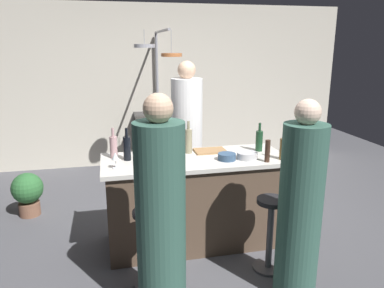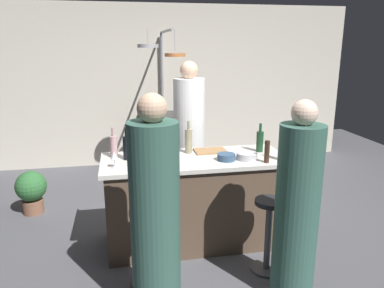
% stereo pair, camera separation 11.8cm
% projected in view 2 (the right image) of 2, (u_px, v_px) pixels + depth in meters
% --- Properties ---
extents(ground_plane, '(9.00, 9.00, 0.00)m').
position_uv_depth(ground_plane, '(195.00, 241.00, 3.84)').
color(ground_plane, '#4C4C51').
extents(back_wall, '(6.40, 0.16, 2.60)m').
position_uv_depth(back_wall, '(161.00, 86.00, 6.21)').
color(back_wall, beige).
rests_on(back_wall, ground_plane).
extents(kitchen_island, '(1.80, 0.72, 0.90)m').
position_uv_depth(kitchen_island, '(195.00, 200.00, 3.73)').
color(kitchen_island, brown).
rests_on(kitchen_island, ground_plane).
extents(stove_range, '(0.80, 0.64, 0.89)m').
position_uv_depth(stove_range, '(165.00, 141.00, 6.05)').
color(stove_range, '#47474C').
rests_on(stove_range, ground_plane).
extents(chef, '(0.38, 0.38, 1.78)m').
position_uv_depth(chef, '(189.00, 140.00, 4.58)').
color(chef, white).
rests_on(chef, ground_plane).
extents(bar_stool_left, '(0.28, 0.28, 0.68)m').
position_uv_depth(bar_stool_left, '(146.00, 244.00, 3.06)').
color(bar_stool_left, '#4C4C51').
rests_on(bar_stool_left, ground_plane).
extents(guest_left, '(0.35, 0.35, 1.67)m').
position_uv_depth(guest_left, '(155.00, 220.00, 2.62)').
color(guest_left, '#33594C').
rests_on(guest_left, ground_plane).
extents(bar_stool_right, '(0.28, 0.28, 0.68)m').
position_uv_depth(bar_stool_right, '(268.00, 232.00, 3.26)').
color(bar_stool_right, '#4C4C51').
rests_on(bar_stool_right, ground_plane).
extents(guest_right, '(0.34, 0.34, 1.59)m').
position_uv_depth(guest_right, '(297.00, 211.00, 2.84)').
color(guest_right, '#33594C').
rests_on(guest_right, ground_plane).
extents(overhead_pot_rack, '(0.62, 1.29, 2.17)m').
position_uv_depth(overhead_pot_rack, '(163.00, 67.00, 5.31)').
color(overhead_pot_rack, gray).
rests_on(overhead_pot_rack, ground_plane).
extents(potted_plant, '(0.36, 0.36, 0.52)m').
position_uv_depth(potted_plant, '(31.00, 189.00, 4.42)').
color(potted_plant, brown).
rests_on(potted_plant, ground_plane).
extents(cutting_board, '(0.32, 0.22, 0.02)m').
position_uv_depth(cutting_board, '(210.00, 151.00, 3.81)').
color(cutting_board, '#997047').
rests_on(cutting_board, kitchen_island).
extents(pepper_mill, '(0.05, 0.05, 0.21)m').
position_uv_depth(pepper_mill, '(267.00, 152.00, 3.44)').
color(pepper_mill, '#382319').
rests_on(pepper_mill, kitchen_island).
extents(wine_bottle_rose, '(0.07, 0.07, 0.30)m').
position_uv_depth(wine_bottle_rose, '(114.00, 146.00, 3.61)').
color(wine_bottle_rose, '#B78C8E').
rests_on(wine_bottle_rose, kitchen_island).
extents(wine_bottle_amber, '(0.07, 0.07, 0.29)m').
position_uv_depth(wine_bottle_amber, '(283.00, 149.00, 3.51)').
color(wine_bottle_amber, brown).
rests_on(wine_bottle_amber, kitchen_island).
extents(wine_bottle_dark, '(0.07, 0.07, 0.31)m').
position_uv_depth(wine_bottle_dark, '(127.00, 147.00, 3.53)').
color(wine_bottle_dark, black).
rests_on(wine_bottle_dark, kitchen_island).
extents(wine_bottle_green, '(0.07, 0.07, 0.29)m').
position_uv_depth(wine_bottle_green, '(260.00, 141.00, 3.80)').
color(wine_bottle_green, '#193D23').
rests_on(wine_bottle_green, kitchen_island).
extents(wine_bottle_white, '(0.07, 0.07, 0.33)m').
position_uv_depth(wine_bottle_white, '(189.00, 141.00, 3.74)').
color(wine_bottle_white, gray).
rests_on(wine_bottle_white, kitchen_island).
extents(wine_glass_near_right_guest, '(0.07, 0.07, 0.15)m').
position_uv_depth(wine_glass_near_right_guest, '(114.00, 156.00, 3.30)').
color(wine_glass_near_right_guest, silver).
rests_on(wine_glass_near_right_guest, kitchen_island).
extents(wine_glass_near_left_guest, '(0.07, 0.07, 0.15)m').
position_uv_depth(wine_glass_near_left_guest, '(156.00, 143.00, 3.74)').
color(wine_glass_near_left_guest, silver).
rests_on(wine_glass_near_left_guest, kitchen_island).
extents(mixing_bowl_ceramic, '(0.20, 0.20, 0.07)m').
position_uv_depth(mixing_bowl_ceramic, '(165.00, 161.00, 3.41)').
color(mixing_bowl_ceramic, silver).
rests_on(mixing_bowl_ceramic, kitchen_island).
extents(mixing_bowl_steel, '(0.20, 0.20, 0.06)m').
position_uv_depth(mixing_bowl_steel, '(247.00, 156.00, 3.56)').
color(mixing_bowl_steel, '#B7B7BC').
rests_on(mixing_bowl_steel, kitchen_island).
extents(mixing_bowl_blue, '(0.17, 0.17, 0.06)m').
position_uv_depth(mixing_bowl_blue, '(226.00, 157.00, 3.53)').
color(mixing_bowl_blue, '#334C6B').
rests_on(mixing_bowl_blue, kitchen_island).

